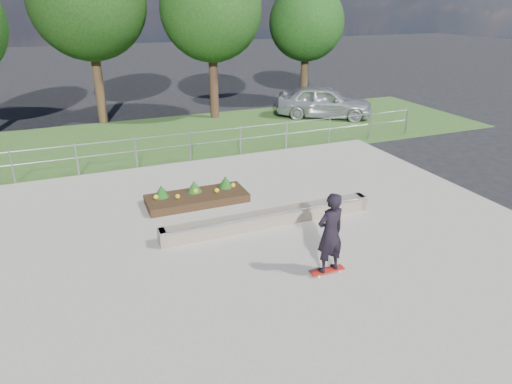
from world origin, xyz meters
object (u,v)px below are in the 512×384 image
grind_ledge (270,218)px  planter_bed (196,196)px  parked_car (324,102)px  skateboarder (330,233)px

grind_ledge → planter_bed: bearing=122.1°
planter_bed → parked_car: (9.08, 8.08, 0.58)m
planter_bed → skateboarder: skateboarder is taller
parked_car → planter_bed: bearing=164.7°
parked_car → grind_ledge: bearing=176.5°
planter_bed → skateboarder: 5.24m
skateboarder → grind_ledge: bearing=95.2°
planter_bed → parked_car: bearing=41.7°
grind_ledge → skateboarder: (0.24, -2.65, 0.80)m
grind_ledge → parked_car: bearing=53.4°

